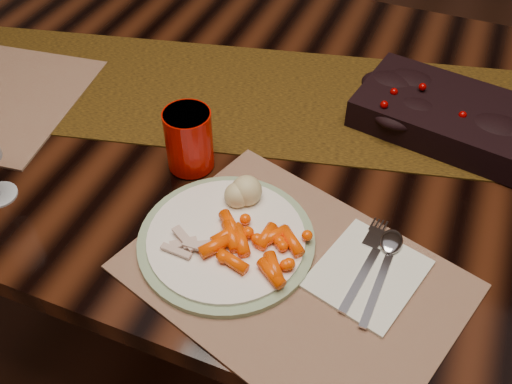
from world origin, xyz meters
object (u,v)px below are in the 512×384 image
at_px(dining_table, 307,253).
at_px(centerpiece, 463,116).
at_px(baby_carrots, 251,248).
at_px(red_cup, 189,140).
at_px(mashed_potatoes, 249,198).
at_px(placemat_main, 294,276).
at_px(napkin, 368,274).
at_px(turkey_shreds, 190,245).
at_px(dinner_plate, 226,239).

distance_m(dining_table, centerpiece, 0.48).
distance_m(baby_carrots, red_cup, 0.23).
bearing_deg(red_cup, baby_carrots, -41.25).
bearing_deg(mashed_potatoes, placemat_main, -38.95).
relative_size(mashed_potatoes, red_cup, 0.77).
relative_size(mashed_potatoes, napkin, 0.53).
height_order(dining_table, napkin, napkin).
bearing_deg(baby_carrots, centerpiece, 59.93).
xyz_separation_m(centerpiece, turkey_shreds, (-0.32, -0.43, -0.01)).
height_order(placemat_main, dinner_plate, dinner_plate).
bearing_deg(red_cup, placemat_main, -32.81).
height_order(mashed_potatoes, napkin, mashed_potatoes).
height_order(dining_table, mashed_potatoes, mashed_potatoes).
distance_m(napkin, red_cup, 0.36).
relative_size(dining_table, red_cup, 16.85).
height_order(centerpiece, napkin, centerpiece).
xyz_separation_m(turkey_shreds, red_cup, (-0.09, 0.17, 0.03)).
bearing_deg(napkin, dining_table, 134.99).
xyz_separation_m(dining_table, placemat_main, (0.07, -0.33, 0.38)).
relative_size(centerpiece, baby_carrots, 3.06).
bearing_deg(dining_table, dinner_plate, -98.05).
bearing_deg(placemat_main, centerpiece, 85.29).
bearing_deg(dining_table, placemat_main, -78.59).
relative_size(mashed_potatoes, turkey_shreds, 1.16).
bearing_deg(turkey_shreds, centerpiece, 53.63).
xyz_separation_m(dinner_plate, red_cup, (-0.12, 0.13, 0.05)).
relative_size(dining_table, placemat_main, 4.05).
relative_size(baby_carrots, red_cup, 1.11).
relative_size(placemat_main, red_cup, 4.16).
bearing_deg(placemat_main, turkey_shreds, -154.30).
distance_m(turkey_shreds, napkin, 0.26).
height_order(turkey_shreds, napkin, turkey_shreds).
bearing_deg(red_cup, turkey_shreds, -63.49).
distance_m(centerpiece, turkey_shreds, 0.54).
height_order(dining_table, centerpiece, centerpiece).
relative_size(turkey_shreds, red_cup, 0.66).
height_order(napkin, red_cup, red_cup).
relative_size(dining_table, baby_carrots, 15.23).
bearing_deg(turkey_shreds, dinner_plate, 46.69).
height_order(dining_table, turkey_shreds, turkey_shreds).
bearing_deg(dinner_plate, turkey_shreds, -133.31).
bearing_deg(dining_table, centerpiece, 17.67).
relative_size(baby_carrots, mashed_potatoes, 1.44).
xyz_separation_m(dinner_plate, napkin, (0.21, 0.02, -0.00)).
relative_size(napkin, red_cup, 1.44).
bearing_deg(mashed_potatoes, centerpiece, 50.62).
relative_size(dining_table, napkin, 11.71).
bearing_deg(dinner_plate, dining_table, 81.95).
relative_size(centerpiece, mashed_potatoes, 4.40).
distance_m(centerpiece, red_cup, 0.48).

